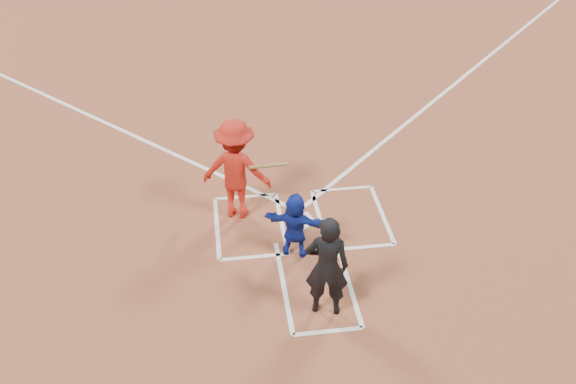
{
  "coord_description": "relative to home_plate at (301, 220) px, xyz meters",
  "views": [
    {
      "loc": [
        -1.53,
        -9.46,
        7.58
      ],
      "look_at": [
        -0.3,
        -0.4,
        1.0
      ],
      "focal_mm": 40.0,
      "sensor_mm": 36.0,
      "label": 1
    }
  ],
  "objects": [
    {
      "name": "catcher",
      "position": [
        -0.24,
        -0.89,
        0.62
      ],
      "size": [
        1.21,
        0.75,
        1.25
      ],
      "primitive_type": "imported",
      "rotation": [
        0.0,
        0.0,
        2.79
      ],
      "color": "#13279C",
      "rests_on": "home_plate_dirt"
    },
    {
      "name": "batter_at_plate",
      "position": [
        -1.16,
        0.4,
        1.0
      ],
      "size": [
        1.72,
        1.09,
        2.01
      ],
      "color": "red",
      "rests_on": "home_plate_dirt"
    },
    {
      "name": "umpire",
      "position": [
        0.04,
        -2.33,
        0.92
      ],
      "size": [
        0.76,
        0.59,
        1.86
      ],
      "primitive_type": "imported",
      "rotation": [
        0.0,
        0.0,
        2.91
      ],
      "color": "black",
      "rests_on": "home_plate_dirt"
    },
    {
      "name": "ground",
      "position": [
        0.0,
        0.0,
        -0.02
      ],
      "size": [
        120.0,
        120.0,
        0.0
      ],
      "primitive_type": "plane",
      "color": "#154812",
      "rests_on": "ground"
    },
    {
      "name": "home_plate",
      "position": [
        0.0,
        0.0,
        0.0
      ],
      "size": [
        0.6,
        0.6,
        0.02
      ],
      "primitive_type": "cylinder",
      "rotation": [
        0.0,
        0.0,
        3.14
      ],
      "color": "silver",
      "rests_on": "home_plate_dirt"
    },
    {
      "name": "home_plate_dirt",
      "position": [
        0.0,
        6.0,
        -0.01
      ],
      "size": [
        28.0,
        28.0,
        0.01
      ],
      "primitive_type": "cylinder",
      "color": "brown",
      "rests_on": "ground"
    },
    {
      "name": "chalk_markings",
      "position": [
        0.0,
        5.29,
        -0.01
      ],
      "size": [
        28.35,
        17.32,
        0.01
      ],
      "color": "white",
      "rests_on": "home_plate_dirt"
    }
  ]
}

